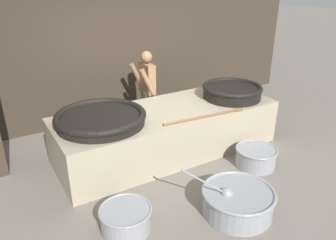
{
  "coord_description": "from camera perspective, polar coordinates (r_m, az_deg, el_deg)",
  "views": [
    {
      "loc": [
        -2.72,
        -4.51,
        2.91
      ],
      "look_at": [
        0.0,
        0.0,
        0.61
      ],
      "focal_mm": 35.0,
      "sensor_mm": 36.0,
      "label": 1
    }
  ],
  "objects": [
    {
      "name": "stirring_paddle",
      "position": [
        5.39,
        6.93,
        0.74
      ],
      "size": [
        1.5,
        0.19,
        0.04
      ],
      "rotation": [
        0.0,
        0.0,
        -0.08
      ],
      "color": "brown",
      "rests_on": "hearth_platform"
    },
    {
      "name": "cook",
      "position": [
        6.54,
        -3.71,
        5.48
      ],
      "size": [
        0.39,
        0.6,
        1.62
      ],
      "rotation": [
        0.0,
        0.0,
        3.1
      ],
      "color": "#8C6647",
      "rests_on": "ground_plane"
    },
    {
      "name": "prep_bowl_meat",
      "position": [
        5.66,
        15.05,
        -6.1
      ],
      "size": [
        0.69,
        0.69,
        0.32
      ],
      "color": "gray",
      "rests_on": "ground_plane"
    },
    {
      "name": "prep_bowl_extra",
      "position": [
        4.27,
        -7.37,
        -16.52
      ],
      "size": [
        0.67,
        0.67,
        0.3
      ],
      "color": "gray",
      "rests_on": "ground_plane"
    },
    {
      "name": "back_wall",
      "position": [
        7.19,
        -9.06,
        17.0
      ],
      "size": [
        9.44,
        0.24,
        4.23
      ],
      "primitive_type": "cube",
      "color": "#382D23",
      "rests_on": "ground_plane"
    },
    {
      "name": "hearth_platform",
      "position": [
        5.83,
        0.0,
        -1.82
      ],
      "size": [
        3.92,
        1.43,
        0.81
      ],
      "color": "tan",
      "rests_on": "ground_plane"
    },
    {
      "name": "giant_wok_far",
      "position": [
        6.31,
        11.09,
        4.99
      ],
      "size": [
        1.12,
        1.12,
        0.25
      ],
      "color": "black",
      "rests_on": "hearth_platform"
    },
    {
      "name": "giant_wok_near",
      "position": [
        5.16,
        -11.66,
        0.34
      ],
      "size": [
        1.42,
        1.42,
        0.2
      ],
      "color": "black",
      "rests_on": "hearth_platform"
    },
    {
      "name": "ground_plane",
      "position": [
        6.02,
        0.0,
        -5.29
      ],
      "size": [
        60.0,
        60.0,
        0.0
      ],
      "primitive_type": "plane",
      "color": "slate"
    },
    {
      "name": "prep_bowl_vegetables",
      "position": [
        4.56,
        12.02,
        -13.53
      ],
      "size": [
        1.21,
        0.97,
        0.76
      ],
      "color": "gray",
      "rests_on": "ground_plane"
    }
  ]
}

